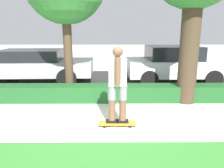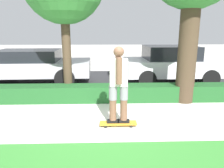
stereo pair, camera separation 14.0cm
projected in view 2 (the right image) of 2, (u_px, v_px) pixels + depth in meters
name	position (u px, v px, depth m)	size (l,w,h in m)	color
ground_plane	(110.00, 122.00, 5.11)	(60.00, 60.00, 0.00)	beige
street_asphalt	(107.00, 81.00, 9.19)	(12.96, 5.00, 0.01)	#2D2D30
hedge_row	(108.00, 93.00, 6.60)	(12.96, 0.60, 0.48)	#1E5123
skateboard	(118.00, 123.00, 4.86)	(0.82, 0.24, 0.08)	gold
skater_person	(119.00, 83.00, 4.65)	(0.50, 0.43, 1.68)	black
parked_car_front	(32.00, 65.00, 8.69)	(4.60, 2.07, 1.35)	#B7B7BC
parked_car_middle	(172.00, 63.00, 8.92)	(3.89, 2.06, 1.49)	silver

